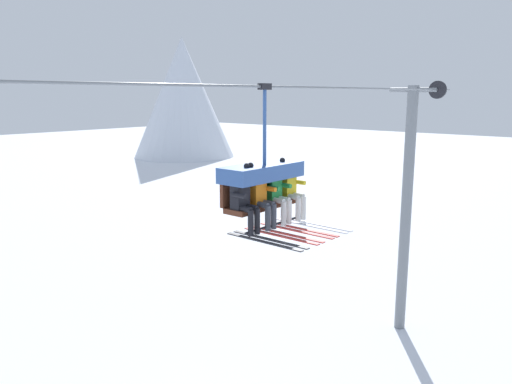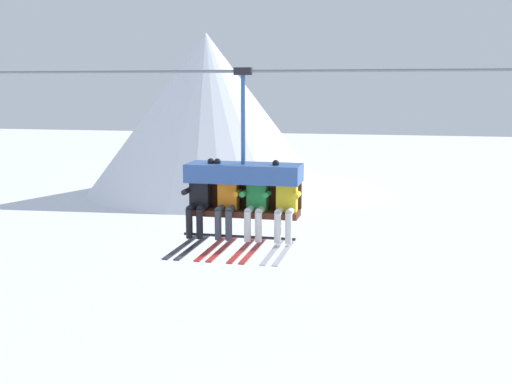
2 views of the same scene
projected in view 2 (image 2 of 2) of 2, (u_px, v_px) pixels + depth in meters
The scene contains 7 objects.
mountain_peak_west at pixel (207, 114), 48.84m from camera, with size 18.37×18.37×12.09m.
lift_cable at pixel (220, 71), 10.23m from camera, with size 19.87×0.05×0.05m.
chairlift_chair at pixel (244, 181), 10.50m from camera, with size 1.87×0.74×2.69m.
skier_black at pixel (198, 198), 10.50m from camera, with size 0.48×1.70×1.34m.
skier_orange at pixel (227, 199), 10.40m from camera, with size 0.48×1.70×1.34m.
skier_green at pixel (256, 202), 10.29m from camera, with size 0.46×1.70×1.23m.
skier_yellow at pixel (285, 202), 10.19m from camera, with size 0.48×1.70×1.34m.
Camera 2 is at (3.80, -10.83, 8.09)m, focal length 45.00 mm.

